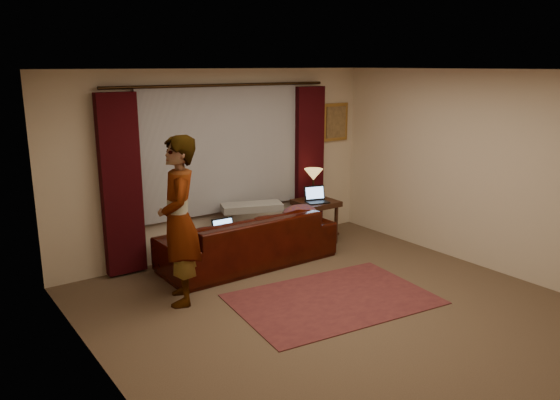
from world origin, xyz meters
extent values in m
cube|color=brown|center=(0.00, 0.00, -0.01)|extent=(5.00, 5.00, 0.01)
cube|color=silver|center=(0.00, 0.00, 2.60)|extent=(5.00, 5.00, 0.02)
cube|color=beige|center=(0.00, 2.50, 1.30)|extent=(5.00, 0.02, 2.60)
cube|color=beige|center=(-2.50, 0.00, 1.30)|extent=(0.02, 5.00, 2.60)
cube|color=beige|center=(2.50, 0.00, 1.30)|extent=(0.02, 5.00, 2.60)
cube|color=#9999A1|center=(0.00, 2.44, 1.50)|extent=(2.50, 0.05, 1.80)
cube|color=black|center=(-1.50, 2.39, 1.18)|extent=(0.50, 0.14, 2.30)
cube|color=black|center=(1.50, 2.39, 1.18)|extent=(0.50, 0.14, 2.30)
cylinder|color=black|center=(0.00, 2.39, 2.38)|extent=(0.04, 0.04, 3.40)
cube|color=#B1823A|center=(2.10, 2.47, 1.75)|extent=(0.50, 0.04, 0.60)
imported|color=black|center=(-0.02, 1.79, 0.48)|extent=(2.40, 1.04, 0.97)
cube|color=gray|center=(0.22, 2.04, 0.97)|extent=(0.91, 0.60, 0.10)
ellipsoid|color=brown|center=(0.80, 1.71, 0.60)|extent=(0.57, 0.46, 0.23)
cube|color=maroon|center=(0.15, 0.21, 0.01)|extent=(2.41, 1.75, 0.01)
cube|color=black|center=(1.32, 1.98, 0.33)|extent=(0.58, 0.58, 0.66)
imported|color=gray|center=(-1.28, 1.20, 0.96)|extent=(0.73, 0.73, 1.92)
camera|label=1|loc=(-3.76, -4.20, 2.65)|focal=35.00mm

